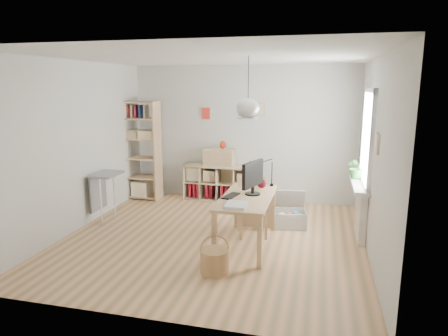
% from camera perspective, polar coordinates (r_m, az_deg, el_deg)
% --- Properties ---
extents(ground, '(4.50, 4.50, 0.00)m').
position_cam_1_polar(ground, '(6.24, -1.57, -9.99)').
color(ground, tan).
rests_on(ground, ground).
extents(room_shell, '(4.50, 4.50, 4.50)m').
position_cam_1_polar(room_shell, '(5.54, 3.45, 8.51)').
color(room_shell, silver).
rests_on(room_shell, ground).
extents(window_unit, '(0.07, 1.16, 1.46)m').
position_cam_1_polar(window_unit, '(6.27, 19.96, 4.07)').
color(window_unit, white).
rests_on(window_unit, ground).
extents(radiator, '(0.10, 0.80, 0.80)m').
position_cam_1_polar(radiator, '(6.51, 18.94, -5.99)').
color(radiator, white).
rests_on(radiator, ground).
extents(windowsill, '(0.22, 1.20, 0.06)m').
position_cam_1_polar(windowsill, '(6.39, 18.75, -2.29)').
color(windowsill, white).
rests_on(windowsill, radiator).
extents(desk, '(0.70, 1.50, 0.75)m').
position_cam_1_polar(desk, '(5.77, 3.29, -4.94)').
color(desk, tan).
rests_on(desk, ground).
extents(cube_shelf, '(1.40, 0.38, 0.72)m').
position_cam_1_polar(cube_shelf, '(8.18, -0.92, -2.48)').
color(cube_shelf, tan).
rests_on(cube_shelf, ground).
extents(tall_bookshelf, '(0.80, 0.38, 2.00)m').
position_cam_1_polar(tall_bookshelf, '(8.30, -11.95, 3.03)').
color(tall_bookshelf, tan).
rests_on(tall_bookshelf, ground).
extents(side_table, '(0.40, 0.55, 0.85)m').
position_cam_1_polar(side_table, '(7.13, -16.85, -2.09)').
color(side_table, gray).
rests_on(side_table, ground).
extents(chair, '(0.54, 0.54, 0.90)m').
position_cam_1_polar(chair, '(6.26, 4.03, -4.97)').
color(chair, gray).
rests_on(chair, ground).
extents(wicker_basket, '(0.36, 0.36, 0.50)m').
position_cam_1_polar(wicker_basket, '(5.13, -1.35, -13.00)').
color(wicker_basket, '#AA7D4C').
rests_on(wicker_basket, ground).
extents(storage_chest, '(0.61, 0.67, 0.57)m').
position_cam_1_polar(storage_chest, '(6.78, 9.40, -6.68)').
color(storage_chest, silver).
rests_on(storage_chest, ground).
extents(monitor, '(0.22, 0.55, 0.49)m').
position_cam_1_polar(monitor, '(5.77, 4.15, -1.16)').
color(monitor, black).
rests_on(monitor, desk).
extents(keyboard, '(0.21, 0.38, 0.02)m').
position_cam_1_polar(keyboard, '(5.72, 1.00, -3.99)').
color(keyboard, black).
rests_on(keyboard, desk).
extents(task_lamp, '(0.38, 0.14, 0.41)m').
position_cam_1_polar(task_lamp, '(6.26, 5.11, -0.12)').
color(task_lamp, black).
rests_on(task_lamp, desk).
extents(yarn_ball, '(0.14, 0.14, 0.14)m').
position_cam_1_polar(yarn_ball, '(6.19, 5.41, -2.24)').
color(yarn_ball, '#44090F').
rests_on(yarn_ball, desk).
extents(paper_tray, '(0.27, 0.34, 0.03)m').
position_cam_1_polar(paper_tray, '(5.27, 1.74, -5.29)').
color(paper_tray, white).
rests_on(paper_tray, desk).
extents(drawer_chest, '(0.61, 0.28, 0.35)m').
position_cam_1_polar(drawer_chest, '(8.01, -0.74, 1.56)').
color(drawer_chest, tan).
rests_on(drawer_chest, cube_shelf).
extents(red_vase, '(0.13, 0.13, 0.16)m').
position_cam_1_polar(red_vase, '(7.95, -0.17, 3.32)').
color(red_vase, '#AD290E').
rests_on(red_vase, drawer_chest).
extents(potted_plant, '(0.41, 0.38, 0.37)m').
position_cam_1_polar(potted_plant, '(6.62, 18.50, 0.11)').
color(potted_plant, '#296A28').
rests_on(potted_plant, windowsill).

